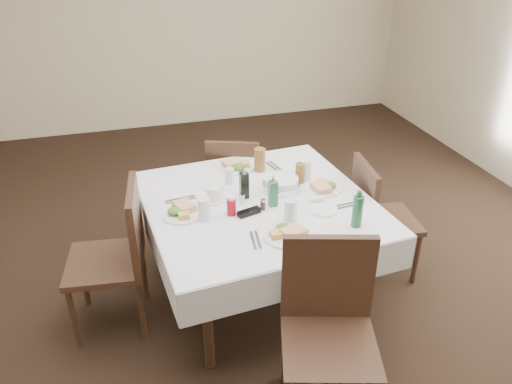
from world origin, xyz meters
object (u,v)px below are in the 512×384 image
at_px(bread_basket, 281,184).
at_px(coffee_mug, 214,195).
at_px(chair_south, 328,320).
at_px(water_s, 291,210).
at_px(dining_table, 259,211).
at_px(water_e, 305,170).
at_px(oil_cruet_dark, 244,184).
at_px(chair_north, 234,180).
at_px(green_bottle, 358,211).
at_px(water_w, 204,209).
at_px(ketchup_bottle, 231,206).
at_px(chair_west, 120,250).
at_px(chair_east, 376,213).
at_px(water_n, 230,176).
at_px(oil_cruet_green, 273,192).

relative_size(bread_basket, coffee_mug, 1.75).
xyz_separation_m(chair_south, water_s, (0.02, 0.66, 0.26)).
relative_size(dining_table, water_e, 10.32).
bearing_deg(water_s, coffee_mug, 137.11).
bearing_deg(oil_cruet_dark, water_e, 14.66).
height_order(chair_north, water_s, water_s).
relative_size(oil_cruet_dark, green_bottle, 0.96).
distance_m(water_w, ketchup_bottle, 0.17).
xyz_separation_m(chair_west, green_bottle, (1.37, -0.43, 0.30)).
relative_size(chair_east, ketchup_bottle, 7.26).
bearing_deg(water_e, chair_north, 119.61).
bearing_deg(green_bottle, chair_east, 48.62).
xyz_separation_m(bread_basket, oil_cruet_dark, (-0.27, -0.04, 0.06)).
relative_size(chair_west, ketchup_bottle, 7.95).
xyz_separation_m(water_n, water_w, (-0.25, -0.41, 0.01)).
xyz_separation_m(chair_north, coffee_mug, (-0.31, -0.74, 0.31)).
height_order(oil_cruet_dark, coffee_mug, oil_cruet_dark).
bearing_deg(ketchup_bottle, green_bottle, -25.91).
xyz_separation_m(chair_west, water_e, (1.29, 0.21, 0.27)).
height_order(bread_basket, oil_cruet_green, oil_cruet_green).
bearing_deg(chair_east, chair_north, 136.35).
height_order(water_s, water_w, water_s).
relative_size(chair_north, chair_east, 0.97).
bearing_deg(water_e, water_s, -119.92).
bearing_deg(water_w, chair_east, 6.41).
relative_size(chair_south, green_bottle, 4.29).
bearing_deg(water_e, green_bottle, -82.97).
xyz_separation_m(chair_east, coffee_mug, (-1.15, 0.06, 0.29)).
height_order(bread_basket, oil_cruet_dark, oil_cruet_dark).
bearing_deg(water_n, dining_table, -67.00).
bearing_deg(chair_west, oil_cruet_green, -3.52).
xyz_separation_m(dining_table, water_e, (0.39, 0.19, 0.15)).
height_order(dining_table, chair_west, chair_west).
height_order(water_w, green_bottle, green_bottle).
bearing_deg(water_e, chair_south, -104.71).
bearing_deg(water_s, oil_cruet_green, 102.59).
xyz_separation_m(chair_west, oil_cruet_dark, (0.82, 0.09, 0.30)).
height_order(water_s, ketchup_bottle, water_s).
relative_size(water_s, green_bottle, 0.62).
height_order(chair_south, water_w, chair_south).
bearing_deg(chair_south, chair_west, 136.97).
distance_m(dining_table, water_e, 0.46).
bearing_deg(coffee_mug, chair_south, -70.19).
distance_m(oil_cruet_dark, ketchup_bottle, 0.23).
bearing_deg(ketchup_bottle, dining_table, 29.33).
relative_size(dining_table, chair_east, 1.70).
distance_m(chair_north, oil_cruet_dark, 0.84).
distance_m(chair_east, oil_cruet_dark, 1.01).
bearing_deg(oil_cruet_green, water_n, 117.72).
distance_m(chair_north, chair_west, 1.25).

